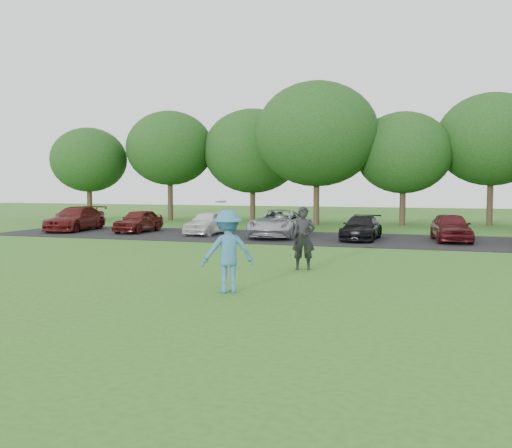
% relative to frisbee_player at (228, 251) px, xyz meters
% --- Properties ---
extents(ground, '(100.00, 100.00, 0.00)m').
position_rel_frisbee_player_xyz_m(ground, '(-0.56, 0.34, -0.95)').
color(ground, '#2F651C').
rests_on(ground, ground).
extents(parking_lot, '(32.00, 6.50, 0.03)m').
position_rel_frisbee_player_xyz_m(parking_lot, '(-0.56, 13.34, -0.93)').
color(parking_lot, black).
rests_on(parking_lot, ground).
extents(frisbee_player, '(1.41, 1.27, 2.14)m').
position_rel_frisbee_player_xyz_m(frisbee_player, '(0.00, 0.00, 0.00)').
color(frisbee_player, teal).
rests_on(frisbee_player, ground).
extents(camera_bystander, '(0.75, 0.58, 1.83)m').
position_rel_frisbee_player_xyz_m(camera_bystander, '(0.87, 3.91, -0.03)').
color(camera_bystander, black).
rests_on(camera_bystander, ground).
extents(parked_cars, '(28.13, 4.77, 1.26)m').
position_rel_frisbee_player_xyz_m(parked_cars, '(-0.80, 13.37, -0.33)').
color(parked_cars, '#531212').
rests_on(parked_cars, parking_lot).
extents(tree_row, '(42.39, 9.85, 8.64)m').
position_rel_frisbee_player_xyz_m(tree_row, '(0.95, 23.10, 3.96)').
color(tree_row, '#38281C').
rests_on(tree_row, ground).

